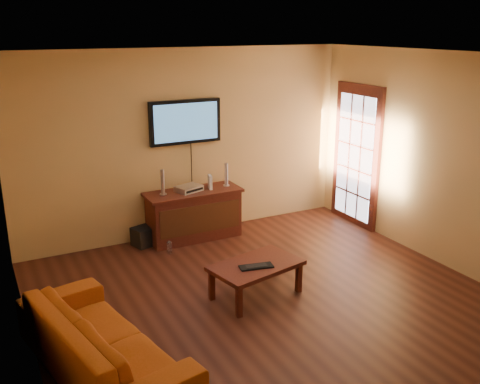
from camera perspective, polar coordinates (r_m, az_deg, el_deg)
ground_plane at (r=6.12m, az=3.64°, el=-11.89°), size 5.00×5.00×0.00m
room_walls at (r=6.02m, az=0.89°, el=4.91°), size 5.00×5.00×5.00m
french_door at (r=8.39m, az=12.28°, el=3.63°), size 0.07×1.02×2.22m
media_console at (r=7.78m, az=-4.94°, el=-2.40°), size 1.39×0.53×0.72m
television at (r=7.64m, az=-5.85°, el=7.45°), size 1.06×0.08×0.62m
coffee_table at (r=6.14m, az=1.72°, el=-8.09°), size 1.12×0.81×0.40m
sofa at (r=5.01m, az=-14.57°, el=-14.26°), size 1.04×2.17×0.82m
speaker_left at (r=7.50m, az=-8.25°, el=0.93°), size 0.10×0.10×0.36m
speaker_right at (r=7.84m, az=-1.47°, el=1.78°), size 0.09×0.09×0.34m
av_receiver at (r=7.65m, az=-5.48°, el=0.38°), size 0.42×0.35×0.08m
game_console at (r=7.72m, az=-3.21°, el=1.07°), size 0.07×0.15×0.20m
subwoofer at (r=7.69m, az=-10.29°, el=-4.70°), size 0.33×0.33×0.27m
bottle at (r=7.39m, az=-7.55°, el=-5.89°), size 0.06×0.06×0.19m
keyboard at (r=6.03m, az=1.75°, el=-7.93°), size 0.40×0.22×0.02m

